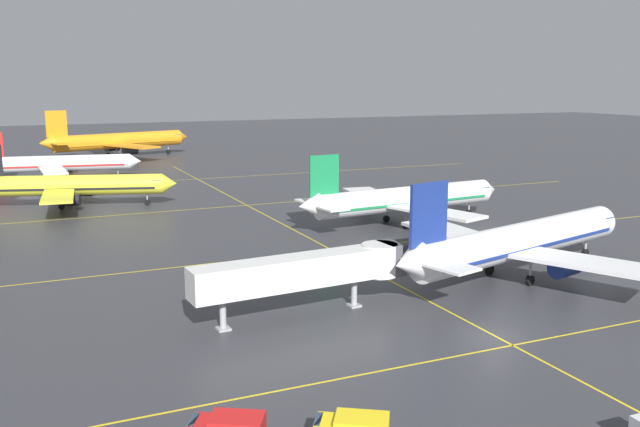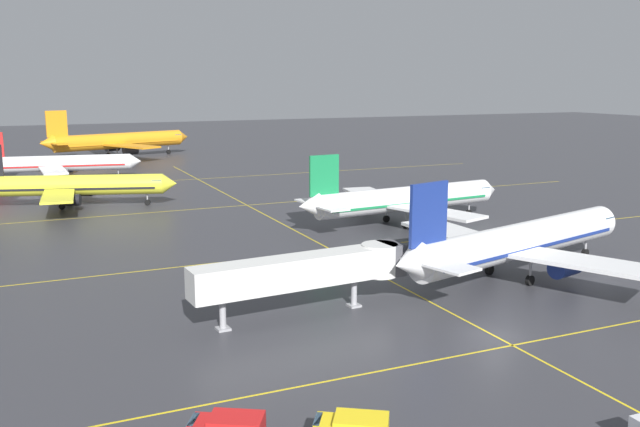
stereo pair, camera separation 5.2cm
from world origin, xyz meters
TOP-DOWN VIEW (x-y plane):
  - ground_plane at (0.00, 0.00)m, footprint 600.00×600.00m
  - airliner_front_gate at (12.84, 12.84)m, footprint 36.32×30.92m
  - airliner_second_row at (15.87, 41.17)m, footprint 34.51×29.64m
  - airliner_third_row at (-26.43, 75.15)m, footprint 32.57×27.82m
  - airliner_far_left_stand at (-26.41, 108.40)m, footprint 32.49×27.69m
  - airliner_far_right_stand at (-9.34, 146.88)m, footprint 40.96×34.94m
  - taxiway_markings at (0.00, 48.22)m, footprint 134.48×147.31m
  - jet_bridge at (-11.00, 11.18)m, footprint 20.39×4.36m

SIDE VIEW (x-z plane):
  - ground_plane at x=0.00m, z-range 0.00..0.00m
  - taxiway_markings at x=0.00m, z-range 0.00..0.01m
  - airliner_far_left_stand at x=-26.41m, z-range -1.60..8.52m
  - airliner_third_row at x=-26.43m, z-range -1.64..8.70m
  - airliner_second_row at x=15.87m, z-range -1.70..9.02m
  - airliner_front_gate at x=12.84m, z-range -1.81..9.61m
  - jet_bridge at x=-11.00m, z-range 1.27..6.85m
  - airliner_far_right_stand at x=-9.34m, z-range -2.05..10.90m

